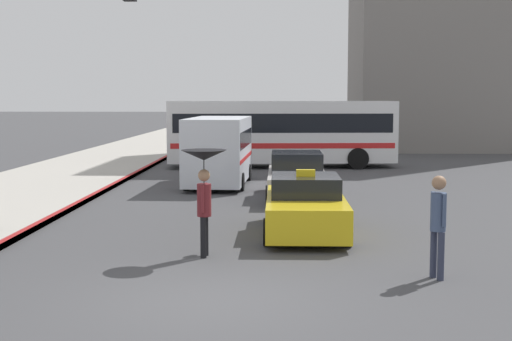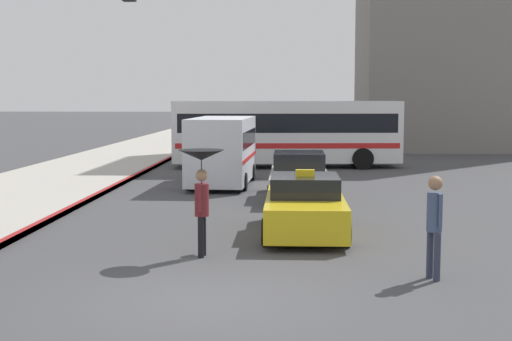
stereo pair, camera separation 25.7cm
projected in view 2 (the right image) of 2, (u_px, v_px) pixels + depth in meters
The scene contains 8 objects.
ground_plane at pixel (204, 301), 11.26m from camera, with size 300.00×300.00×0.00m, color #424244.
taxi at pixel (305, 207), 16.68m from camera, with size 1.91×4.27×1.53m.
sedan_red at pixel (299, 178), 22.61m from camera, with size 1.91×4.69×1.46m.
ambulance_van at pixel (222, 148), 25.96m from camera, with size 2.24×5.22×2.47m.
city_bus at pixel (286, 130), 32.75m from camera, with size 10.46×3.23×3.04m.
pedestrian_with_umbrella at pixel (202, 174), 14.21m from camera, with size 0.92×0.92×2.16m.
pedestrian_man at pixel (434, 219), 12.45m from camera, with size 0.36×0.42×1.84m.
traffic_light at pixel (43, 43), 16.05m from camera, with size 3.46×0.38×6.44m.
Camera 2 is at (1.34, -10.94, 3.20)m, focal length 50.00 mm.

